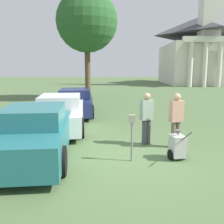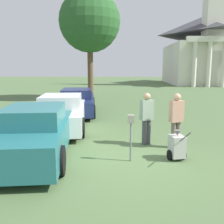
% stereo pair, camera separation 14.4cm
% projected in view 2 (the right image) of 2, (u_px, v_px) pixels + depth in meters
% --- Properties ---
extents(ground_plane, '(120.00, 120.00, 0.00)m').
position_uv_depth(ground_plane, '(124.00, 159.00, 7.04)').
color(ground_plane, '#4C663D').
extents(parked_car_teal, '(2.35, 4.93, 1.47)m').
position_uv_depth(parked_car_teal, '(36.00, 132.00, 7.20)').
color(parked_car_teal, '#23666B').
rests_on(parked_car_teal, ground_plane).
extents(parked_car_white, '(2.35, 4.82, 1.44)m').
position_uv_depth(parked_car_white, '(62.00, 113.00, 10.34)').
color(parked_car_white, silver).
rests_on(parked_car_white, ground_plane).
extents(parked_car_navy, '(2.41, 5.25, 1.38)m').
position_uv_depth(parked_car_navy, '(77.00, 102.00, 13.88)').
color(parked_car_navy, '#19234C').
rests_on(parked_car_navy, ground_plane).
extents(parking_meter, '(0.18, 0.09, 1.29)m').
position_uv_depth(parking_meter, '(131.00, 129.00, 6.72)').
color(parking_meter, slate).
rests_on(parking_meter, ground_plane).
extents(person_worker, '(0.47, 0.38, 1.73)m').
position_uv_depth(person_worker, '(147.00, 115.00, 8.18)').
color(person_worker, '#3F3F47').
rests_on(person_worker, ground_plane).
extents(person_supervisor, '(0.47, 0.35, 1.75)m').
position_uv_depth(person_supervisor, '(176.00, 117.00, 7.85)').
color(person_supervisor, '#665B4C').
rests_on(person_supervisor, ground_plane).
extents(equipment_cart, '(0.52, 1.00, 1.00)m').
position_uv_depth(equipment_cart, '(177.00, 146.00, 6.93)').
color(equipment_cart, '#B2B2AD').
rests_on(equipment_cart, ground_plane).
extents(church, '(9.40, 14.47, 23.59)m').
position_uv_depth(church, '(201.00, 46.00, 37.89)').
color(church, silver).
rests_on(church, ground_plane).
extents(shade_tree, '(4.68, 4.68, 8.33)m').
position_uv_depth(shade_tree, '(90.00, 22.00, 19.03)').
color(shade_tree, brown).
rests_on(shade_tree, ground_plane).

